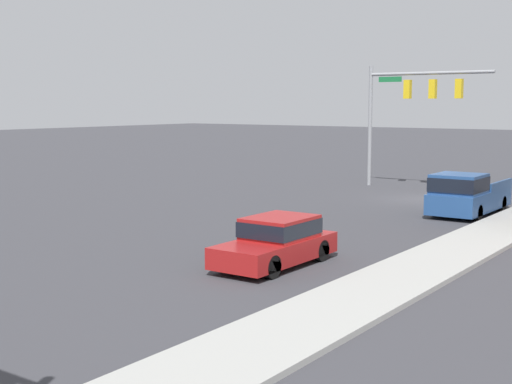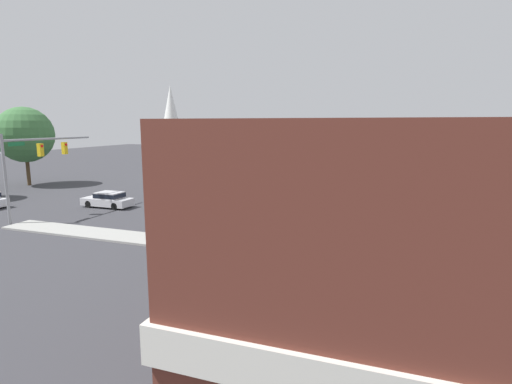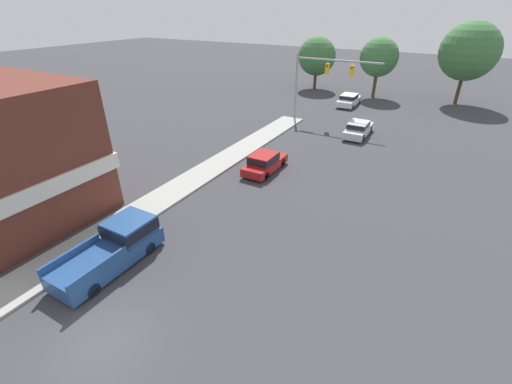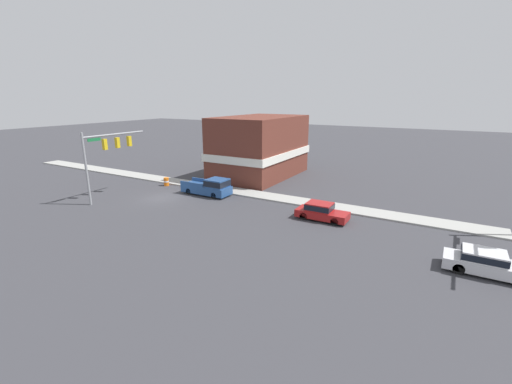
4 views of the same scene
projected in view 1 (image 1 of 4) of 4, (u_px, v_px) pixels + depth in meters
name	position (u px, v px, depth m)	size (l,w,h in m)	color
ground_plane	(425.00, 200.00, 35.53)	(200.00, 200.00, 0.00)	#38383D
near_signal_assembly	(410.00, 98.00, 39.95)	(7.22, 0.49, 6.93)	gray
car_lead	(277.00, 240.00, 21.05)	(1.79, 4.34, 1.44)	black
pickup_truck_parked	(466.00, 194.00, 30.58)	(2.04, 5.39, 1.85)	black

